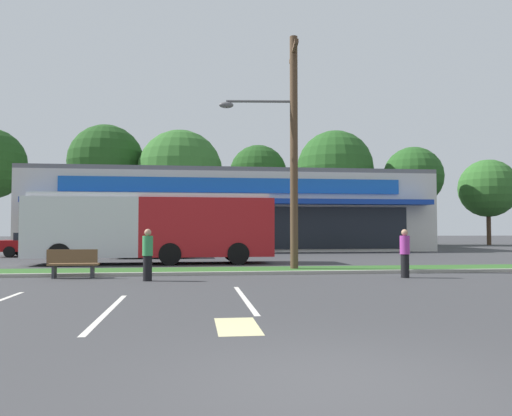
{
  "coord_description": "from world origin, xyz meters",
  "views": [
    {
      "loc": [
        -1.49,
        -5.21,
        1.6
      ],
      "look_at": [
        1.38,
        18.1,
        2.59
      ],
      "focal_mm": 35.88,
      "sensor_mm": 36.0,
      "label": 1
    }
  ],
  "objects": [
    {
      "name": "pedestrian_by_pole",
      "position": [
        5.5,
        11.07,
        0.81
      ],
      "size": [
        0.32,
        0.32,
        1.61
      ],
      "rotation": [
        0.0,
        0.0,
        0.91
      ],
      "color": "black",
      "rests_on": "ground_plane"
    },
    {
      "name": "tree_mid_right",
      "position": [
        12.87,
        45.31,
        7.79
      ],
      "size": [
        7.77,
        7.77,
        11.69
      ],
      "color": "#473323",
      "rests_on": "ground_plane"
    },
    {
      "name": "tree_mid_left",
      "position": [
        -2.77,
        45.03,
        7.16
      ],
      "size": [
        8.3,
        8.3,
        11.32
      ],
      "color": "#473323",
      "rests_on": "ground_plane"
    },
    {
      "name": "storefront_building",
      "position": [
        1.38,
        37.02,
        3.0
      ],
      "size": [
        29.55,
        15.38,
        5.99
      ],
      "color": "beige",
      "rests_on": "ground_plane"
    },
    {
      "name": "city_bus",
      "position": [
        -3.37,
        19.11,
        1.76
      ],
      "size": [
        11.23,
        2.86,
        3.25
      ],
      "rotation": [
        0.0,
        0.0,
        3.16
      ],
      "color": "#AD191E",
      "rests_on": "ground_plane"
    },
    {
      "name": "car_0",
      "position": [
        -3.66,
        23.94,
        0.79
      ],
      "size": [
        4.51,
        1.93,
        1.54
      ],
      "rotation": [
        0.0,
        0.0,
        3.14
      ],
      "color": "#9E998C",
      "rests_on": "ground_plane"
    },
    {
      "name": "tree_right",
      "position": [
        20.77,
        44.31,
        6.97
      ],
      "size": [
        6.05,
        6.05,
        10.02
      ],
      "color": "#473323",
      "rests_on": "ground_plane"
    },
    {
      "name": "curb_lip",
      "position": [
        0.0,
        12.78,
        0.06
      ],
      "size": [
        56.0,
        0.24,
        0.12
      ],
      "primitive_type": "cube",
      "color": "#99968C",
      "rests_on": "ground_plane"
    },
    {
      "name": "parking_stripe_2",
      "position": [
        -0.3,
        6.6,
        0.0
      ],
      "size": [
        0.12,
        4.8,
        0.01
      ],
      "primitive_type": "cube",
      "color": "silver",
      "rests_on": "ground_plane"
    },
    {
      "name": "tree_far_right",
      "position": [
        29.03,
        44.54,
        5.89
      ],
      "size": [
        6.0,
        6.0,
        8.9
      ],
      "color": "#473323",
      "rests_on": "ground_plane"
    },
    {
      "name": "grass_median",
      "position": [
        0.0,
        14.0,
        0.06
      ],
      "size": [
        56.0,
        2.2,
        0.12
      ],
      "primitive_type": "cube",
      "color": "#2D5B23",
      "rests_on": "ground_plane"
    },
    {
      "name": "utility_pole",
      "position": [
        2.18,
        13.97,
        4.87
      ],
      "size": [
        3.06,
        2.4,
        9.07
      ],
      "color": "#4C3826",
      "rests_on": "ground_plane"
    },
    {
      "name": "bus_stop_bench",
      "position": [
        -5.4,
        12.22,
        0.5
      ],
      "size": [
        1.6,
        0.45,
        0.95
      ],
      "rotation": [
        0.0,
        0.0,
        3.14
      ],
      "color": "brown",
      "rests_on": "ground_plane"
    },
    {
      "name": "ground_plane",
      "position": [
        0.0,
        0.0,
        0.0
      ],
      "size": [
        240.0,
        240.0,
        0.0
      ],
      "primitive_type": "plane",
      "color": "#38383A"
    },
    {
      "name": "tree_left",
      "position": [
        -10.12,
        46.76,
        8.28
      ],
      "size": [
        7.45,
        7.45,
        12.02
      ],
      "color": "#473323",
      "rests_on": "ground_plane"
    },
    {
      "name": "lot_arrow",
      "position": [
        -0.76,
        3.27,
        0.0
      ],
      "size": [
        0.7,
        1.6,
        0.01
      ],
      "primitive_type": "cube",
      "color": "beige",
      "rests_on": "ground_plane"
    },
    {
      "name": "parking_stripe_1",
      "position": [
        -3.13,
        5.09,
        0.0
      ],
      "size": [
        0.12,
        4.8,
        0.01
      ],
      "primitive_type": "cube",
      "color": "silver",
      "rests_on": "ground_plane"
    },
    {
      "name": "car_1",
      "position": [
        -10.51,
        26.41,
        0.74
      ],
      "size": [
        4.59,
        1.98,
        1.41
      ],
      "color": "maroon",
      "rests_on": "ground_plane"
    },
    {
      "name": "pedestrian_near_bench",
      "position": [
        -2.89,
        11.03,
        0.81
      ],
      "size": [
        0.33,
        0.33,
        1.62
      ],
      "rotation": [
        0.0,
        0.0,
        1.84
      ],
      "color": "black",
      "rests_on": "ground_plane"
    },
    {
      "name": "tree_mid",
      "position": [
        5.18,
        47.09,
        7.38
      ],
      "size": [
        5.9,
        5.9,
        10.35
      ],
      "color": "#473323",
      "rests_on": "ground_plane"
    }
  ]
}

